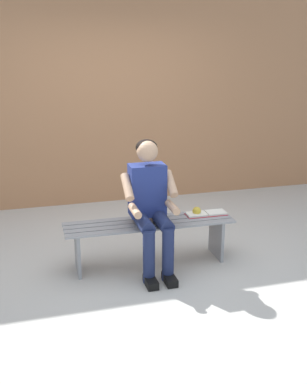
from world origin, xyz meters
name	(u,v)px	position (x,y,z in m)	size (l,w,h in m)	color
ground_plane	(40,342)	(1.10, 1.00, -0.02)	(10.00, 7.00, 0.04)	beige
brick_wall	(70,97)	(0.50, -2.14, 1.44)	(9.50, 0.24, 2.88)	#B27A51
bench_near	(149,232)	(0.00, 0.00, 0.34)	(1.66, 0.41, 0.44)	gray
person_seated	(150,202)	(0.02, 0.10, 0.68)	(0.50, 0.69, 1.25)	navy
apple	(197,211)	(-0.51, -0.05, 0.49)	(0.09, 0.09, 0.09)	gold
book_open	(206,214)	(-0.61, -0.04, 0.45)	(0.41, 0.17, 0.02)	white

